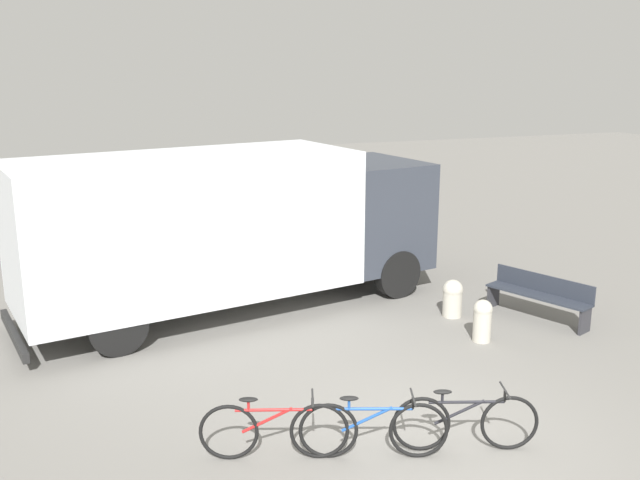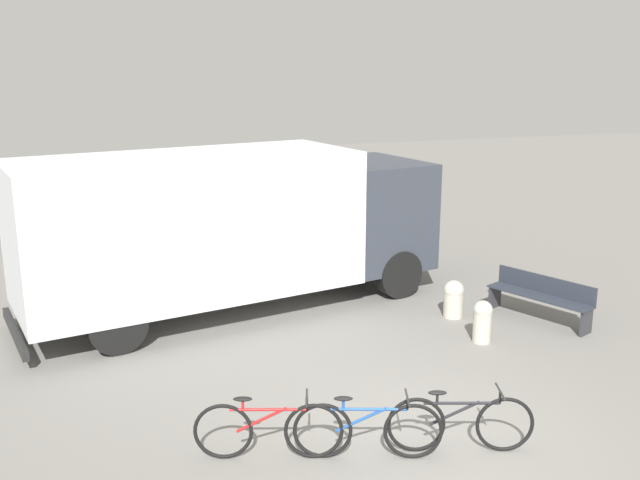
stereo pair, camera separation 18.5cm
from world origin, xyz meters
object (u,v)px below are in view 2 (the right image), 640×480
at_px(bollard_near_bench, 482,320).
at_px(bollard_far_bench, 453,298).
at_px(park_bench, 541,295).
at_px(bicycle_middle, 368,429).
at_px(bicycle_near, 268,429).
at_px(delivery_truck, 230,223).
at_px(bicycle_far, 460,423).

distance_m(bollard_near_bench, bollard_far_bench, 1.21).
distance_m(park_bench, bicycle_middle, 5.69).
relative_size(bicycle_middle, bollard_far_bench, 2.42).
bearing_deg(bicycle_near, delivery_truck, 100.85).
distance_m(bicycle_far, bollard_far_bench, 4.63).
xyz_separation_m(bicycle_middle, bicycle_far, (1.09, -0.22, 0.00)).
bearing_deg(bollard_near_bench, park_bench, 20.34).
bearing_deg(bicycle_middle, bollard_near_bench, 59.69).
distance_m(park_bench, bollard_far_bench, 1.54).
distance_m(park_bench, bicycle_far, 4.98).
bearing_deg(delivery_truck, park_bench, -36.31).
bearing_deg(bicycle_near, bicycle_middle, -0.26).
xyz_separation_m(bicycle_far, bollard_near_bench, (2.06, 2.87, 0.01)).
bearing_deg(bollard_far_bench, bollard_near_bench, -96.75).
xyz_separation_m(park_bench, bicycle_middle, (-4.69, -3.22, -0.09)).
height_order(park_bench, bicycle_far, park_bench).
relative_size(bicycle_near, bollard_far_bench, 2.43).
xyz_separation_m(bicycle_middle, bollard_far_bench, (3.29, 3.86, -0.01)).
height_order(delivery_truck, bicycle_near, delivery_truck).
bearing_deg(bollard_near_bench, bicycle_far, -125.64).
distance_m(delivery_truck, bicycle_far, 6.14).
bearing_deg(bicycle_far, bollard_near_bench, 73.01).
height_order(bicycle_near, bollard_far_bench, bicycle_near).
height_order(bicycle_far, bollard_near_bench, bicycle_far).
relative_size(bicycle_far, bollard_near_bench, 2.33).
distance_m(delivery_truck, bicycle_middle, 5.76).
relative_size(bicycle_near, bicycle_middle, 1.01).
bearing_deg(bicycle_far, bicycle_middle, -172.58).
relative_size(park_bench, bicycle_middle, 1.17).
bearing_deg(bicycle_middle, bollard_far_bench, 69.10).
bearing_deg(bollard_far_bench, park_bench, -24.33).
distance_m(park_bench, bollard_near_bench, 1.65).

